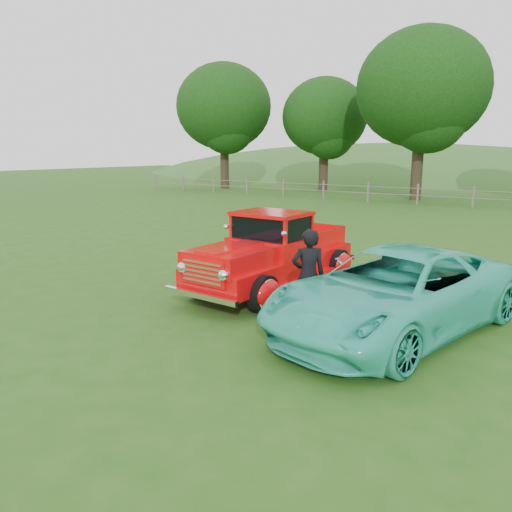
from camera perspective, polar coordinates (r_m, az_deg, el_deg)
The scene contains 9 objects.
ground at distance 9.40m, azimuth -2.71°, elevation -7.29°, with size 140.00×140.00×0.00m, color #255316.
distant_hills at distance 67.67m, azimuth 25.70°, elevation 4.34°, with size 116.00×60.00×18.00m.
fence_line at distance 29.70m, azimuth 23.57°, elevation 6.19°, with size 48.00×0.12×1.20m.
tree_far_west at distance 41.81m, azimuth -3.70°, elevation 16.63°, with size 7.60×7.60×9.93m.
tree_mid_west at distance 39.22m, azimuth 7.87°, elevation 15.48°, with size 6.40×6.40×8.46m.
tree_near_west at distance 33.64m, azimuth 18.47°, elevation 17.73°, with size 8.00×8.00×10.42m.
red_pickup at distance 11.21m, azimuth 1.95°, elevation 0.13°, with size 2.40×5.06×1.78m.
teal_sedan at distance 8.88m, azimuth 15.62°, elevation -3.99°, with size 2.40×5.21×1.45m, color #33CCAE.
man at distance 9.15m, azimuth 5.98°, elevation -2.23°, with size 0.63×0.41×1.73m, color black.
Camera 1 is at (5.30, -7.11, 3.10)m, focal length 35.00 mm.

